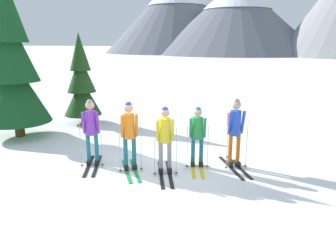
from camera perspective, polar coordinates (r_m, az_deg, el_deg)
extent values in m
plane|color=white|center=(8.82, -1.32, -7.24)|extent=(400.00, 400.00, 0.00)
cube|color=black|center=(9.14, -12.22, -6.71)|extent=(0.65, 1.51, 0.02)
cube|color=black|center=(9.18, -13.59, -6.72)|extent=(0.65, 1.51, 0.02)
cube|color=black|center=(9.21, -12.16, -6.08)|extent=(0.20, 0.28, 0.12)
cylinder|color=#1E6B7A|center=(9.06, -12.32, -3.31)|extent=(0.11, 0.11, 0.86)
cube|color=black|center=(9.24, -13.52, -6.09)|extent=(0.20, 0.28, 0.12)
cylinder|color=#1E6B7A|center=(9.09, -13.69, -3.33)|extent=(0.11, 0.11, 0.86)
cylinder|color=purple|center=(8.91, -13.23, 0.54)|extent=(0.28, 0.28, 0.64)
sphere|color=tan|center=(8.81, -13.41, 3.51)|extent=(0.23, 0.23, 0.23)
sphere|color=gray|center=(8.80, -13.44, 3.96)|extent=(0.17, 0.17, 0.17)
cylinder|color=purple|center=(8.82, -12.14, 0.58)|extent=(0.15, 0.22, 0.61)
cylinder|color=purple|center=(8.88, -14.44, 0.53)|extent=(0.15, 0.22, 0.61)
cylinder|color=#A5A5AD|center=(8.84, -11.47, -3.08)|extent=(0.02, 0.02, 1.28)
cylinder|color=black|center=(9.03, -11.29, -6.60)|extent=(0.07, 0.07, 0.01)
cylinder|color=#A5A5AD|center=(8.93, -14.92, -3.11)|extent=(0.02, 0.02, 1.28)
cylinder|color=black|center=(9.11, -14.68, -6.60)|extent=(0.07, 0.07, 0.01)
cube|color=green|center=(8.68, -5.74, -7.62)|extent=(0.90, 1.45, 0.02)
cube|color=green|center=(8.66, -7.19, -7.73)|extent=(0.90, 1.45, 0.02)
cube|color=black|center=(8.75, -5.84, -6.95)|extent=(0.23, 0.28, 0.12)
cylinder|color=#1E6B7A|center=(8.59, -5.92, -4.04)|extent=(0.11, 0.11, 0.86)
cube|color=black|center=(8.72, -7.28, -7.06)|extent=(0.23, 0.28, 0.12)
cylinder|color=#1E6B7A|center=(8.56, -7.38, -4.14)|extent=(0.11, 0.11, 0.86)
cylinder|color=orange|center=(8.39, -6.78, 0.00)|extent=(0.28, 0.28, 0.64)
sphere|color=tan|center=(8.29, -6.87, 3.16)|extent=(0.23, 0.23, 0.23)
sphere|color=#2D389E|center=(8.28, -6.89, 3.63)|extent=(0.17, 0.17, 0.17)
cylinder|color=orange|center=(8.35, -5.50, 0.09)|extent=(0.17, 0.22, 0.61)
cylinder|color=orange|center=(8.31, -7.96, -0.06)|extent=(0.17, 0.22, 0.61)
cylinder|color=#A5A5AD|center=(8.41, -4.69, -3.73)|extent=(0.02, 0.02, 1.29)
cylinder|color=black|center=(8.61, -4.61, -7.42)|extent=(0.07, 0.07, 0.01)
cylinder|color=#A5A5AD|center=(8.35, -8.36, -3.98)|extent=(0.02, 0.02, 1.29)
cylinder|color=black|center=(8.55, -8.21, -7.69)|extent=(0.07, 0.07, 0.01)
cube|color=black|center=(8.55, -6.92, 0.48)|extent=(0.31, 0.27, 0.36)
cube|color=black|center=(8.42, 0.29, -8.27)|extent=(0.71, 1.69, 0.02)
cube|color=black|center=(8.40, -1.22, -8.31)|extent=(0.71, 1.69, 0.02)
cube|color=black|center=(8.48, 0.24, -7.57)|extent=(0.20, 0.28, 0.12)
cylinder|color=gray|center=(8.32, 0.24, -4.71)|extent=(0.11, 0.11, 0.82)
cube|color=black|center=(8.47, -1.26, -7.61)|extent=(0.20, 0.28, 0.12)
cylinder|color=gray|center=(8.31, -1.28, -4.74)|extent=(0.11, 0.11, 0.82)
cylinder|color=yellow|center=(8.14, -0.53, -0.76)|extent=(0.28, 0.28, 0.61)
sphere|color=tan|center=(8.03, -0.54, 2.35)|extent=(0.22, 0.22, 0.22)
sphere|color=#2D389E|center=(8.02, -0.54, 2.81)|extent=(0.17, 0.17, 0.17)
cylinder|color=yellow|center=(8.09, 0.77, -0.73)|extent=(0.15, 0.21, 0.58)
cylinder|color=yellow|center=(8.07, -1.78, -0.78)|extent=(0.15, 0.21, 0.58)
cylinder|color=#A5A5AD|center=(8.14, 1.46, -4.53)|extent=(0.02, 0.02, 1.23)
cylinder|color=black|center=(8.34, 1.44, -8.13)|extent=(0.07, 0.07, 0.01)
cylinder|color=#A5A5AD|center=(8.11, -2.35, -4.62)|extent=(0.02, 0.02, 1.23)
cylinder|color=black|center=(8.31, -2.31, -8.23)|extent=(0.07, 0.07, 0.01)
cube|color=black|center=(8.30, -0.60, -0.24)|extent=(0.30, 0.24, 0.36)
cube|color=yellow|center=(8.88, 5.74, -7.10)|extent=(0.50, 1.55, 0.02)
cube|color=yellow|center=(8.86, 4.31, -7.10)|extent=(0.50, 1.55, 0.02)
cube|color=black|center=(8.94, 5.71, -6.45)|extent=(0.17, 0.28, 0.12)
cylinder|color=#1E6B7A|center=(8.80, 5.78, -3.86)|extent=(0.11, 0.11, 0.77)
cube|color=black|center=(8.93, 4.29, -6.45)|extent=(0.17, 0.28, 0.12)
cylinder|color=#1E6B7A|center=(8.79, 4.35, -3.85)|extent=(0.11, 0.11, 0.77)
cylinder|color=#238C42|center=(8.63, 5.15, -0.35)|extent=(0.28, 0.28, 0.58)
sphere|color=tan|center=(8.54, 5.21, 2.42)|extent=(0.21, 0.21, 0.21)
sphere|color=#1E6B7A|center=(8.52, 5.22, 2.83)|extent=(0.16, 0.16, 0.16)
cylinder|color=#238C42|center=(8.59, 6.37, -0.36)|extent=(0.13, 0.21, 0.55)
cylinder|color=#238C42|center=(8.56, 3.97, -0.34)|extent=(0.13, 0.21, 0.55)
cylinder|color=#A5A5AD|center=(8.62, 6.94, -3.77)|extent=(0.02, 0.02, 1.16)
cylinder|color=black|center=(8.80, 6.84, -6.99)|extent=(0.07, 0.07, 0.01)
cylinder|color=#A5A5AD|center=(8.59, 3.34, -3.76)|extent=(0.02, 0.02, 1.16)
cylinder|color=black|center=(8.76, 3.29, -6.99)|extent=(0.07, 0.07, 0.01)
cube|color=black|center=(9.04, 12.12, -6.96)|extent=(0.86, 1.54, 0.02)
cube|color=black|center=(8.96, 10.81, -7.09)|extent=(0.86, 1.54, 0.02)
cube|color=black|center=(9.10, 11.90, -6.33)|extent=(0.22, 0.28, 0.12)
cylinder|color=#B76019|center=(8.95, 12.06, -3.46)|extent=(0.11, 0.11, 0.88)
cube|color=black|center=(9.02, 10.60, -6.45)|extent=(0.22, 0.28, 0.12)
cylinder|color=#B76019|center=(8.86, 10.74, -3.56)|extent=(0.11, 0.11, 0.88)
cylinder|color=blue|center=(8.73, 11.61, 0.52)|extent=(0.28, 0.28, 0.66)
sphere|color=tan|center=(8.63, 11.78, 3.63)|extent=(0.24, 0.24, 0.24)
sphere|color=gray|center=(8.61, 11.80, 4.10)|extent=(0.18, 0.18, 0.18)
cylinder|color=blue|center=(8.74, 12.86, 0.60)|extent=(0.17, 0.22, 0.62)
cylinder|color=blue|center=(8.60, 10.66, 0.49)|extent=(0.17, 0.22, 0.62)
cylinder|color=#A5A5AD|center=(8.82, 13.50, -3.13)|extent=(0.02, 0.02, 1.31)
cylinder|color=black|center=(9.02, 13.28, -6.75)|extent=(0.07, 0.07, 0.01)
cylinder|color=#A5A5AD|center=(8.62, 10.22, -3.37)|extent=(0.02, 0.02, 1.31)
cylinder|color=black|center=(8.82, 10.04, -7.07)|extent=(0.07, 0.07, 0.01)
cube|color=maroon|center=(8.87, 11.21, 0.99)|extent=(0.30, 0.26, 0.36)
cylinder|color=#51381E|center=(13.94, -14.47, 1.96)|extent=(0.22, 0.22, 0.70)
cone|color=#1E4219|center=(13.80, -14.66, 4.96)|extent=(1.50, 1.50, 1.48)
cone|color=#1E4219|center=(13.69, -14.91, 8.81)|extent=(1.14, 1.14, 1.48)
cone|color=#1E4219|center=(13.64, -15.15, 12.38)|extent=(0.82, 0.82, 1.48)
cylinder|color=#51381E|center=(12.67, -24.46, 0.70)|extent=(0.33, 0.33, 1.06)
cone|color=#14471E|center=(12.47, -24.99, 5.67)|extent=(2.26, 2.26, 2.23)
cone|color=#14471E|center=(12.37, -25.70, 12.12)|extent=(1.73, 1.73, 2.23)
cone|color=#14471E|center=(12.41, -26.38, 18.05)|extent=(1.23, 1.23, 2.23)
cone|color=slate|center=(99.23, 1.53, 18.75)|extent=(41.08, 41.08, 21.17)
cone|color=slate|center=(89.53, 11.78, 17.91)|extent=(42.06, 42.06, 18.02)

